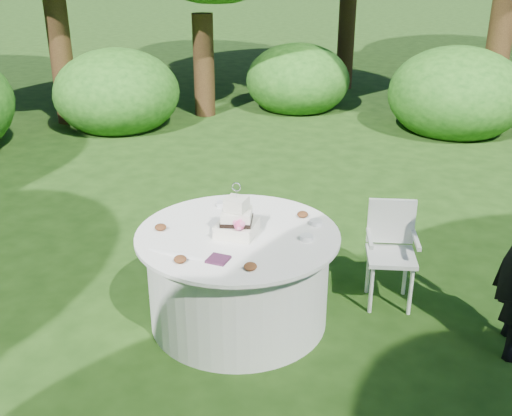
# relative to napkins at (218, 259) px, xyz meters

# --- Properties ---
(ground) EXTENTS (80.00, 80.00, 0.00)m
(ground) POSITION_rel_napkins_xyz_m (-0.05, 0.46, -0.78)
(ground) COLOR #18320D
(ground) RESTS_ON ground
(napkins) EXTENTS (0.14, 0.14, 0.02)m
(napkins) POSITION_rel_napkins_xyz_m (0.00, 0.00, 0.00)
(napkins) COLOR #401B35
(napkins) RESTS_ON table
(feather_plume) EXTENTS (0.48, 0.07, 0.01)m
(feather_plume) POSITION_rel_napkins_xyz_m (-0.30, -0.04, -0.00)
(feather_plume) COLOR white
(feather_plume) RESTS_ON table
(table) EXTENTS (1.56, 1.56, 0.77)m
(table) POSITION_rel_napkins_xyz_m (-0.05, 0.46, -0.39)
(table) COLOR silver
(table) RESTS_ON ground
(cake) EXTENTS (0.31, 0.31, 0.42)m
(cake) POSITION_rel_napkins_xyz_m (-0.05, 0.43, 0.10)
(cake) COLOR white
(cake) RESTS_ON table
(chair) EXTENTS (0.49, 0.48, 0.87)m
(chair) POSITION_rel_napkins_xyz_m (0.99, 1.21, -0.26)
(chair) COLOR silver
(chair) RESTS_ON ground
(votives) EXTENTS (0.95, 0.44, 0.04)m
(votives) POSITION_rel_napkins_xyz_m (0.18, 0.74, 0.01)
(votives) COLOR silver
(votives) RESTS_ON table
(petal_cups) EXTENTS (1.02, 1.13, 0.05)m
(petal_cups) POSITION_rel_napkins_xyz_m (-0.07, 0.26, 0.02)
(petal_cups) COLOR #562D16
(petal_cups) RESTS_ON table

